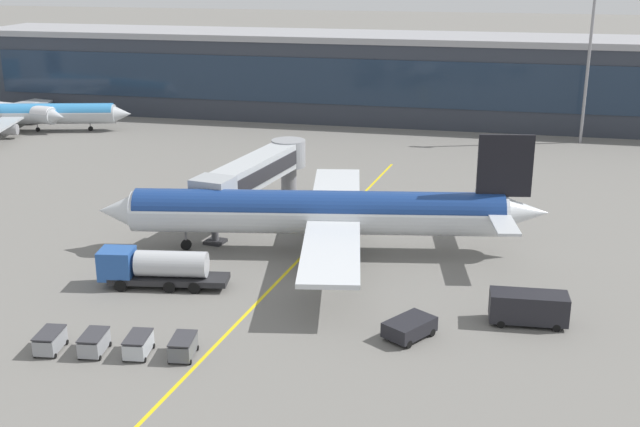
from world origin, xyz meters
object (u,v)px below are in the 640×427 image
main_airliner (321,212)px  lavatory_truck (530,307)px  baggage_cart_1 (94,343)px  fuel_tanker (155,267)px  baggage_cart_2 (138,345)px  commuter_jet_near (22,114)px  pushback_tug (410,326)px  baggage_cart_0 (50,341)px  baggage_cart_3 (183,347)px

main_airliner → lavatory_truck: 22.24m
lavatory_truck → baggage_cart_1: bearing=-159.1°
main_airliner → fuel_tanker: bearing=-136.8°
baggage_cart_2 → commuter_jet_near: commuter_jet_near is taller
pushback_tug → main_airliner: bearing=122.9°
lavatory_truck → baggage_cart_0: bearing=-160.3°
main_airliner → baggage_cart_2: size_ratio=14.86×
fuel_tanker → baggage_cart_1: 12.02m
main_airliner → commuter_jet_near: size_ratio=1.22×
lavatory_truck → baggage_cart_2: lavatory_truck is taller
lavatory_truck → commuter_jet_near: bearing=144.8°
baggage_cart_0 → baggage_cart_2: size_ratio=1.00×
lavatory_truck → commuter_jet_near: (-77.06, 54.29, 1.41)m
fuel_tanker → pushback_tug: (22.07, -4.67, -0.90)m
lavatory_truck → baggage_cart_0: lavatory_truck is taller
main_airliner → baggage_cart_0: bearing=-121.5°
main_airliner → pushback_tug: main_airliner is taller
main_airliner → pushback_tug: bearing=-57.1°
lavatory_truck → baggage_cart_1: lavatory_truck is taller
fuel_tanker → baggage_cart_1: bearing=-87.1°
baggage_cart_2 → baggage_cart_3: bearing=7.3°
baggage_cart_2 → baggage_cart_0: bearing=-172.7°
pushback_tug → baggage_cart_2: bearing=-159.4°
baggage_cart_1 → lavatory_truck: bearing=20.9°
main_airliner → commuter_jet_near: (-58.25, 42.69, -1.13)m
pushback_tug → baggage_cart_2: size_ratio=1.57×
pushback_tug → commuter_jet_near: commuter_jet_near is taller
baggage_cart_3 → baggage_cart_2: bearing=-172.7°
lavatory_truck → baggage_cart_1: size_ratio=2.10×
baggage_cart_1 → baggage_cart_3: same height
pushback_tug → baggage_cart_1: size_ratio=1.57×
baggage_cart_0 → commuter_jet_near: (-43.83, 66.17, 2.05)m
baggage_cart_0 → baggage_cart_2: (6.35, 0.82, 0.00)m
fuel_tanker → baggage_cart_3: size_ratio=3.91×
fuel_tanker → baggage_cart_2: size_ratio=3.91×
fuel_tanker → baggage_cart_2: (3.79, -11.55, -0.96)m
main_airliner → baggage_cart_1: size_ratio=14.86×
main_airliner → baggage_cart_2: main_airliner is taller
baggage_cart_1 → commuter_jet_near: commuter_jet_near is taller
pushback_tug → commuter_jet_near: bearing=139.5°
baggage_cart_1 → baggage_cart_3: (6.35, 0.82, 0.00)m
baggage_cart_1 → baggage_cart_3: bearing=7.3°
main_airliner → lavatory_truck: main_airliner is taller
main_airliner → fuel_tanker: (-11.86, -11.12, -2.21)m
commuter_jet_near → baggage_cart_1: bearing=-54.4°
baggage_cart_3 → fuel_tanker: bearing=122.0°
commuter_jet_near → baggage_cart_2: bearing=-52.5°
baggage_cart_1 → baggage_cart_2: size_ratio=1.00×
baggage_cart_0 → baggage_cart_2: bearing=7.3°
fuel_tanker → lavatory_truck: 30.67m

